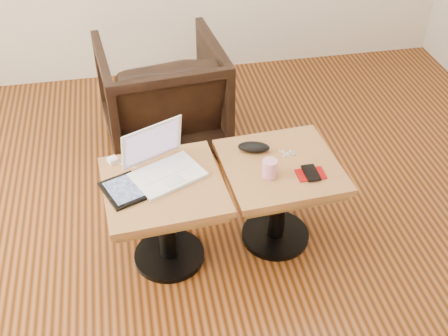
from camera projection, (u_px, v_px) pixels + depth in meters
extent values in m
cube|color=#3C1C07|center=(222.00, 275.00, 2.95)|extent=(4.50, 4.50, 0.01)
cylinder|color=black|center=(169.00, 255.00, 3.04)|extent=(0.38, 0.38, 0.03)
cylinder|color=black|center=(167.00, 223.00, 2.88)|extent=(0.09, 0.09, 0.46)
cube|color=brown|center=(164.00, 192.00, 2.75)|extent=(0.57, 0.57, 0.04)
cube|color=brown|center=(163.00, 186.00, 2.73)|extent=(0.62, 0.62, 0.04)
cylinder|color=black|center=(275.00, 235.00, 3.16)|extent=(0.38, 0.38, 0.03)
cylinder|color=black|center=(278.00, 203.00, 3.00)|extent=(0.09, 0.09, 0.46)
cube|color=brown|center=(280.00, 173.00, 2.88)|extent=(0.57, 0.57, 0.04)
cube|color=brown|center=(281.00, 167.00, 2.85)|extent=(0.61, 0.61, 0.04)
cube|color=white|center=(168.00, 175.00, 2.75)|extent=(0.40, 0.35, 0.02)
cube|color=silver|center=(164.00, 170.00, 2.77)|extent=(0.29, 0.22, 0.00)
cube|color=silver|center=(174.00, 181.00, 2.71)|extent=(0.11, 0.09, 0.00)
cube|color=white|center=(152.00, 143.00, 2.76)|extent=(0.32, 0.18, 0.22)
cube|color=#95433E|center=(152.00, 143.00, 2.76)|extent=(0.28, 0.15, 0.18)
cube|color=black|center=(124.00, 190.00, 2.67)|extent=(0.25, 0.28, 0.02)
cube|color=#191E38|center=(124.00, 189.00, 2.66)|extent=(0.20, 0.23, 0.00)
cube|color=white|center=(113.00, 160.00, 2.84)|extent=(0.06, 0.06, 0.03)
ellipsoid|color=black|center=(254.00, 147.00, 2.91)|extent=(0.18, 0.12, 0.05)
cylinder|color=#E33F76|center=(270.00, 169.00, 2.73)|extent=(0.09, 0.09, 0.09)
sphere|color=white|center=(287.00, 154.00, 2.89)|extent=(0.01, 0.01, 0.01)
sphere|color=white|center=(290.00, 151.00, 2.91)|extent=(0.01, 0.01, 0.01)
sphere|color=white|center=(283.00, 151.00, 2.91)|extent=(0.01, 0.01, 0.01)
sphere|color=white|center=(294.00, 154.00, 2.89)|extent=(0.01, 0.01, 0.01)
sphere|color=white|center=(284.00, 156.00, 2.88)|extent=(0.01, 0.01, 0.01)
cylinder|color=white|center=(287.00, 154.00, 2.90)|extent=(0.08, 0.05, 0.00)
cube|color=#7D0507|center=(311.00, 174.00, 2.77)|extent=(0.14, 0.10, 0.01)
cube|color=black|center=(311.00, 173.00, 2.76)|extent=(0.07, 0.12, 0.01)
imported|color=black|center=(162.00, 94.00, 3.69)|extent=(0.84, 0.86, 0.72)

